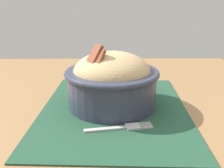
# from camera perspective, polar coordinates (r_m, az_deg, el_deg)

# --- Properties ---
(table) EXTENTS (1.04, 0.92, 0.72)m
(table) POSITION_cam_1_polar(r_m,az_deg,el_deg) (0.56, -1.21, -13.03)
(table) COLOR olive
(table) RESTS_ON ground_plane
(placemat) EXTENTS (0.42, 0.33, 0.00)m
(placemat) POSITION_cam_1_polar(r_m,az_deg,el_deg) (0.56, 0.50, -5.63)
(placemat) COLOR #1E422D
(placemat) RESTS_ON table
(bowl) EXTENTS (0.21, 0.21, 0.14)m
(bowl) POSITION_cam_1_polar(r_m,az_deg,el_deg) (0.55, -0.02, 0.93)
(bowl) COLOR #2D3347
(bowl) RESTS_ON placemat
(fork) EXTENTS (0.04, 0.13, 0.00)m
(fork) POSITION_cam_1_polar(r_m,az_deg,el_deg) (0.47, 2.27, -9.85)
(fork) COLOR #B3B3B3
(fork) RESTS_ON placemat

